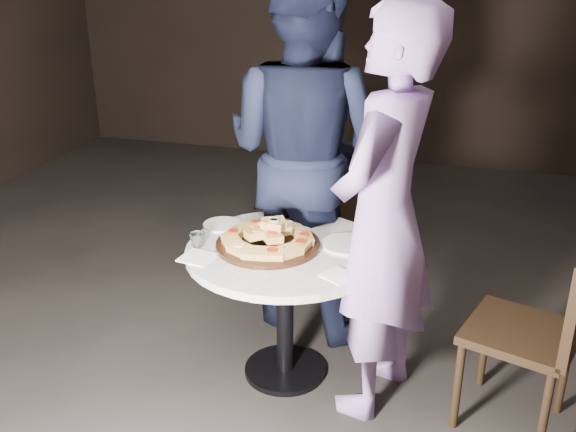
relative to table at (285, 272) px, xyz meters
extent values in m
plane|color=black|center=(-0.12, -0.01, -0.53)|extent=(7.00, 7.00, 0.00)
cylinder|color=black|center=(0.00, 0.00, -0.52)|extent=(0.38, 0.38, 0.03)
cylinder|color=black|center=(0.00, 0.00, -0.21)|extent=(0.08, 0.08, 0.60)
cylinder|color=silver|center=(0.00, 0.00, 0.10)|extent=(0.87, 0.87, 0.03)
cylinder|color=black|center=(-0.07, -0.01, 0.13)|extent=(0.56, 0.56, 0.02)
cube|color=tan|center=(0.08, 0.04, 0.16)|extent=(0.11, 0.12, 0.04)
cylinder|color=#AD270D|center=(0.08, 0.04, 0.18)|extent=(0.06, 0.06, 0.01)
cube|color=tan|center=(0.04, 0.10, 0.16)|extent=(0.12, 0.12, 0.04)
cube|color=tan|center=(-0.03, 0.14, 0.16)|extent=(0.12, 0.10, 0.04)
cylinder|color=beige|center=(-0.03, 0.14, 0.18)|extent=(0.06, 0.06, 0.01)
cube|color=tan|center=(-0.10, 0.15, 0.16)|extent=(0.10, 0.08, 0.04)
cube|color=tan|center=(-0.17, 0.12, 0.16)|extent=(0.12, 0.12, 0.04)
cylinder|color=#AD270D|center=(-0.17, 0.12, 0.18)|extent=(0.06, 0.06, 0.01)
cube|color=tan|center=(-0.22, 0.06, 0.16)|extent=(0.10, 0.12, 0.04)
cube|color=tan|center=(-0.23, -0.02, 0.16)|extent=(0.09, 0.10, 0.04)
cylinder|color=#AD270D|center=(-0.23, -0.02, 0.18)|extent=(0.05, 0.05, 0.01)
cube|color=tan|center=(-0.21, -0.09, 0.16)|extent=(0.12, 0.12, 0.04)
cube|color=tan|center=(-0.16, -0.14, 0.16)|extent=(0.12, 0.11, 0.04)
cylinder|color=beige|center=(-0.16, -0.14, 0.18)|extent=(0.06, 0.06, 0.01)
cube|color=tan|center=(-0.08, -0.17, 0.16)|extent=(0.10, 0.08, 0.04)
cube|color=tan|center=(-0.01, -0.15, 0.16)|extent=(0.11, 0.10, 0.04)
cylinder|color=#AD270D|center=(-0.01, -0.15, 0.18)|extent=(0.05, 0.05, 0.01)
cube|color=tan|center=(0.05, -0.11, 0.16)|extent=(0.12, 0.12, 0.04)
cube|color=tan|center=(0.08, -0.04, 0.16)|extent=(0.09, 0.11, 0.04)
cylinder|color=#AD270D|center=(0.08, -0.04, 0.18)|extent=(0.05, 0.05, 0.01)
cube|color=tan|center=(-0.04, 0.02, 0.19)|extent=(0.12, 0.12, 0.04)
cylinder|color=#2D6B1E|center=(-0.04, 0.02, 0.21)|extent=(0.06, 0.06, 0.01)
cube|color=tan|center=(-0.11, 0.03, 0.19)|extent=(0.11, 0.12, 0.04)
cylinder|color=beige|center=(-0.11, 0.03, 0.21)|extent=(0.06, 0.06, 0.01)
cube|color=tan|center=(-0.11, -0.04, 0.19)|extent=(0.12, 0.12, 0.04)
cylinder|color=orange|center=(-0.11, -0.04, 0.21)|extent=(0.06, 0.06, 0.01)
cube|color=tan|center=(-0.04, -0.05, 0.19)|extent=(0.12, 0.12, 0.04)
cylinder|color=#AD270D|center=(-0.04, -0.05, 0.21)|extent=(0.06, 0.06, 0.01)
cube|color=tan|center=(-0.05, 0.02, 0.22)|extent=(0.12, 0.11, 0.04)
cylinder|color=beige|center=(-0.05, 0.02, 0.24)|extent=(0.06, 0.06, 0.01)
cube|color=tan|center=(-0.05, 0.00, 0.22)|extent=(0.11, 0.09, 0.04)
cylinder|color=beige|center=(-0.05, 0.00, 0.24)|extent=(0.05, 0.05, 0.01)
cylinder|color=white|center=(-0.35, 0.15, 0.13)|extent=(0.19, 0.19, 0.01)
cylinder|color=white|center=(0.26, 0.09, 0.13)|extent=(0.28, 0.28, 0.01)
imported|color=silver|center=(-0.37, -0.10, 0.15)|extent=(0.07, 0.07, 0.06)
cube|color=white|center=(-0.33, -0.20, 0.13)|extent=(0.15, 0.15, 0.01)
cube|color=white|center=(0.28, -0.20, 0.12)|extent=(0.15, 0.15, 0.01)
cube|color=black|center=(-0.06, 1.16, -0.14)|extent=(0.43, 0.43, 0.03)
cube|color=black|center=(-0.03, 0.98, 0.06)|extent=(0.37, 0.11, 0.39)
cylinder|color=black|center=(0.06, 1.35, -0.34)|extent=(0.04, 0.04, 0.39)
cylinder|color=black|center=(-0.25, 1.29, -0.34)|extent=(0.04, 0.04, 0.39)
cylinder|color=black|center=(0.12, 1.04, -0.34)|extent=(0.04, 0.04, 0.39)
cylinder|color=black|center=(-0.18, 0.98, -0.34)|extent=(0.04, 0.04, 0.39)
cube|color=black|center=(1.00, -0.05, -0.10)|extent=(0.50, 0.50, 0.04)
cylinder|color=black|center=(0.89, 0.16, -0.32)|extent=(0.04, 0.04, 0.43)
cylinder|color=black|center=(0.79, -0.16, -0.32)|extent=(0.04, 0.04, 0.43)
cylinder|color=black|center=(1.22, 0.06, -0.32)|extent=(0.04, 0.04, 0.43)
cylinder|color=black|center=(1.12, -0.27, -0.32)|extent=(0.04, 0.04, 0.43)
imported|color=black|center=(-0.06, 0.55, 0.39)|extent=(1.05, 0.92, 1.85)
imported|color=#866CAD|center=(0.43, -0.05, 0.33)|extent=(0.56, 0.71, 1.72)
camera|label=1|loc=(0.72, -2.44, 1.32)|focal=40.00mm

